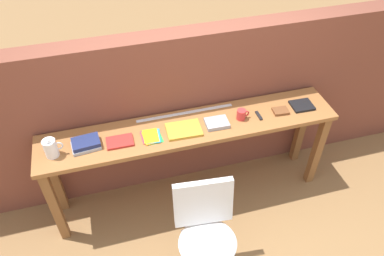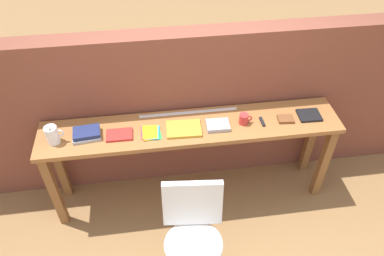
# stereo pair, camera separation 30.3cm
# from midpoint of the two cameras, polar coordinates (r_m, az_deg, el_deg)

# --- Properties ---
(ground_plane) EXTENTS (40.00, 40.00, 0.00)m
(ground_plane) POSITION_cam_midpoint_polar(r_m,az_deg,el_deg) (3.55, -1.40, -13.58)
(ground_plane) COLOR olive
(brick_wall_back) EXTENTS (6.00, 0.20, 1.56)m
(brick_wall_back) POSITION_cam_midpoint_polar(r_m,az_deg,el_deg) (3.40, -4.32, 2.62)
(brick_wall_back) COLOR brown
(brick_wall_back) RESTS_ON ground
(sideboard) EXTENTS (2.50, 0.44, 0.88)m
(sideboard) POSITION_cam_midpoint_polar(r_m,az_deg,el_deg) (3.18, -2.97, -1.67)
(sideboard) COLOR #996033
(sideboard) RESTS_ON ground
(chair_white_moulded) EXTENTS (0.48, 0.49, 0.89)m
(chair_white_moulded) POSITION_cam_midpoint_polar(r_m,az_deg,el_deg) (2.86, -0.98, -15.34)
(chair_white_moulded) COLOR white
(chair_white_moulded) RESTS_ON ground
(pitcher_white) EXTENTS (0.14, 0.10, 0.18)m
(pitcher_white) POSITION_cam_midpoint_polar(r_m,az_deg,el_deg) (3.03, -23.44, -2.95)
(pitcher_white) COLOR white
(pitcher_white) RESTS_ON sideboard
(book_stack_leftmost) EXTENTS (0.23, 0.18, 0.06)m
(book_stack_leftmost) POSITION_cam_midpoint_polar(r_m,az_deg,el_deg) (3.04, -18.64, -2.44)
(book_stack_leftmost) COLOR #9E9EA3
(book_stack_leftmost) RESTS_ON sideboard
(magazine_cycling) EXTENTS (0.21, 0.14, 0.02)m
(magazine_cycling) POSITION_cam_midpoint_polar(r_m,az_deg,el_deg) (3.01, -13.79, -2.16)
(magazine_cycling) COLOR red
(magazine_cycling) RESTS_ON sideboard
(pamphlet_pile_colourful) EXTENTS (0.17, 0.18, 0.01)m
(pamphlet_pile_colourful) POSITION_cam_midpoint_polar(r_m,az_deg,el_deg) (3.01, -9.08, -1.41)
(pamphlet_pile_colourful) COLOR green
(pamphlet_pile_colourful) RESTS_ON sideboard
(book_open_centre) EXTENTS (0.29, 0.22, 0.02)m
(book_open_centre) POSITION_cam_midpoint_polar(r_m,az_deg,el_deg) (3.03, -4.11, -0.37)
(book_open_centre) COLOR gold
(book_open_centre) RESTS_ON sideboard
(book_grey_hardcover) EXTENTS (0.19, 0.15, 0.03)m
(book_grey_hardcover) POSITION_cam_midpoint_polar(r_m,az_deg,el_deg) (3.08, 1.00, 0.64)
(book_grey_hardcover) COLOR #9E9EA3
(book_grey_hardcover) RESTS_ON sideboard
(mug) EXTENTS (0.11, 0.08, 0.09)m
(mug) POSITION_cam_midpoint_polar(r_m,az_deg,el_deg) (3.13, 4.82, 1.95)
(mug) COLOR red
(mug) RESTS_ON sideboard
(multitool_folded) EXTENTS (0.03, 0.11, 0.02)m
(multitool_folded) POSITION_cam_midpoint_polar(r_m,az_deg,el_deg) (3.19, 7.49, 1.77)
(multitool_folded) COLOR black
(multitool_folded) RESTS_ON sideboard
(leather_journal_brown) EXTENTS (0.14, 0.11, 0.02)m
(leather_journal_brown) POSITION_cam_midpoint_polar(r_m,az_deg,el_deg) (3.26, 10.79, 2.44)
(leather_journal_brown) COLOR brown
(leather_journal_brown) RESTS_ON sideboard
(book_repair_rightmost) EXTENTS (0.19, 0.17, 0.02)m
(book_repair_rightmost) POSITION_cam_midpoint_polar(r_m,az_deg,el_deg) (3.36, 13.97, 3.25)
(book_repair_rightmost) COLOR black
(book_repair_rightmost) RESTS_ON sideboard
(ruler_metal_back_edge) EXTENTS (0.84, 0.03, 0.00)m
(ruler_metal_back_edge) POSITION_cam_midpoint_polar(r_m,az_deg,el_deg) (3.21, -3.71, 2.19)
(ruler_metal_back_edge) COLOR silver
(ruler_metal_back_edge) RESTS_ON sideboard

